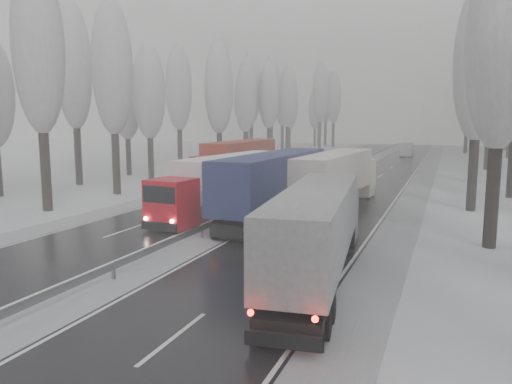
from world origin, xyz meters
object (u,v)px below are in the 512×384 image
Objects in this scene: truck_blue_box at (280,181)px; truck_red_red at (238,160)px; truck_cream_box at (338,176)px; truck_grey_tarp at (320,224)px; truck_red_white at (225,179)px; box_truck_distant at (407,149)px.

truck_blue_box is 18.09m from truck_red_red.
truck_cream_box is at bearing -40.20° from truck_red_red.
truck_grey_tarp is 0.92× the size of truck_cream_box.
truck_grey_tarp is 30.76m from truck_red_red.
truck_red_white is 0.90× the size of truck_red_red.
truck_red_white is (-7.44, -4.12, -0.13)m from truck_cream_box.
truck_red_white is at bearing 122.48° from truck_grey_tarp.
truck_blue_box is 65.26m from box_truck_distant.
box_truck_distant is (3.07, 65.17, -1.31)m from truck_blue_box.
truck_blue_box is 1.05× the size of truck_cream_box.
truck_grey_tarp is 16.91m from truck_cream_box.
truck_grey_tarp is at bearing -62.41° from truck_blue_box.
truck_red_red is (-9.67, 15.29, 0.02)m from truck_blue_box.
box_truck_distant is at bearing 88.76° from truck_blue_box.
truck_grey_tarp is at bearing -46.77° from truck_red_white.
truck_blue_box is 1.10× the size of truck_red_white.
truck_cream_box is 59.91m from box_truck_distant.
truck_grey_tarp reaches higher than box_truck_distant.
truck_grey_tarp is at bearing -89.12° from box_truck_distant.
truck_red_white reaches higher than truck_grey_tarp.
truck_red_red is at bearing 113.20° from truck_grey_tarp.
truck_blue_box reaches higher than box_truck_distant.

